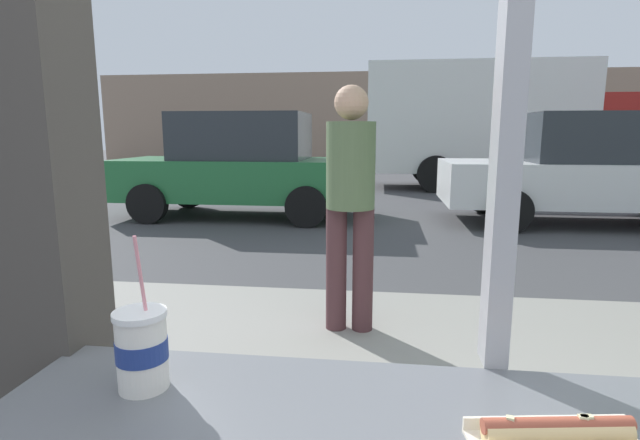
{
  "coord_description": "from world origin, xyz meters",
  "views": [
    {
      "loc": [
        -0.26,
        -0.97,
        1.43
      ],
      "look_at": [
        -0.66,
        2.26,
        0.85
      ],
      "focal_mm": 27.21,
      "sensor_mm": 36.0,
      "label": 1
    }
  ],
  "objects_px": {
    "parked_car_green": "(241,165)",
    "box_truck": "(500,123)",
    "pedestrian": "(350,194)",
    "parked_car_white": "(594,169)",
    "hotdog_tray_near": "(557,433)",
    "soda_cup_left": "(142,348)"
  },
  "relations": [
    {
      "from": "parked_car_green",
      "to": "parked_car_white",
      "type": "bearing_deg",
      "value": 0.0
    },
    {
      "from": "parked_car_green",
      "to": "box_truck",
      "type": "bearing_deg",
      "value": 42.88
    },
    {
      "from": "hotdog_tray_near",
      "to": "parked_car_white",
      "type": "relative_size",
      "value": 0.06
    },
    {
      "from": "hotdog_tray_near",
      "to": "parked_car_white",
      "type": "xyz_separation_m",
      "value": [
        3.03,
        7.35,
        -0.08
      ]
    },
    {
      "from": "hotdog_tray_near",
      "to": "parked_car_green",
      "type": "xyz_separation_m",
      "value": [
        -2.68,
        7.35,
        -0.07
      ]
    },
    {
      "from": "hotdog_tray_near",
      "to": "parked_car_white",
      "type": "bearing_deg",
      "value": 67.6
    },
    {
      "from": "parked_car_green",
      "to": "box_truck",
      "type": "height_order",
      "value": "box_truck"
    },
    {
      "from": "hotdog_tray_near",
      "to": "parked_car_green",
      "type": "distance_m",
      "value": 7.82
    },
    {
      "from": "hotdog_tray_near",
      "to": "box_truck",
      "type": "height_order",
      "value": "box_truck"
    },
    {
      "from": "soda_cup_left",
      "to": "parked_car_green",
      "type": "distance_m",
      "value": 7.51
    },
    {
      "from": "parked_car_green",
      "to": "parked_car_white",
      "type": "xyz_separation_m",
      "value": [
        5.71,
        0.0,
        -0.01
      ]
    },
    {
      "from": "parked_car_green",
      "to": "box_truck",
      "type": "distance_m",
      "value": 7.4
    },
    {
      "from": "pedestrian",
      "to": "parked_car_green",
      "type": "bearing_deg",
      "value": 113.9
    },
    {
      "from": "soda_cup_left",
      "to": "hotdog_tray_near",
      "type": "bearing_deg",
      "value": -6.98
    },
    {
      "from": "box_truck",
      "to": "pedestrian",
      "type": "bearing_deg",
      "value": -107.85
    },
    {
      "from": "parked_car_white",
      "to": "box_truck",
      "type": "height_order",
      "value": "box_truck"
    },
    {
      "from": "box_truck",
      "to": "hotdog_tray_near",
      "type": "bearing_deg",
      "value": -102.39
    },
    {
      "from": "soda_cup_left",
      "to": "box_truck",
      "type": "relative_size",
      "value": 0.04
    },
    {
      "from": "parked_car_white",
      "to": "pedestrian",
      "type": "height_order",
      "value": "parked_car_white"
    },
    {
      "from": "parked_car_green",
      "to": "parked_car_white",
      "type": "relative_size",
      "value": 0.92
    },
    {
      "from": "hotdog_tray_near",
      "to": "parked_car_white",
      "type": "height_order",
      "value": "parked_car_white"
    },
    {
      "from": "parked_car_white",
      "to": "pedestrian",
      "type": "bearing_deg",
      "value": -125.45
    }
  ]
}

